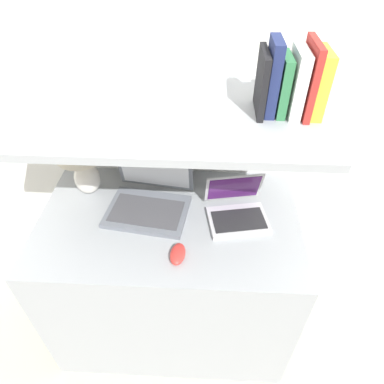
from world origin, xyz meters
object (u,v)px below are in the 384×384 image
(book_red, at_px, (309,79))
(laptop_large, at_px, (150,197))
(laptop_small, at_px, (237,210))
(book_white, at_px, (297,82))
(book_green, at_px, (283,85))
(table_lamp, at_px, (80,151))
(router_box, at_px, (182,169))
(book_navy, at_px, (272,78))
(computer_mouse, at_px, (178,254))
(book_yellow, at_px, (318,83))
(book_black, at_px, (262,83))

(book_red, bearing_deg, laptop_large, -179.98)
(laptop_small, bearing_deg, book_white, 17.23)
(book_red, xyz_separation_m, book_green, (-0.08, 0.00, -0.02))
(table_lamp, bearing_deg, router_box, 13.81)
(router_box, relative_size, book_white, 0.63)
(book_white, bearing_deg, table_lamp, 174.03)
(laptop_large, distance_m, book_white, 0.72)
(laptop_large, height_order, book_navy, book_navy)
(laptop_large, distance_m, laptop_small, 0.37)
(laptop_small, xyz_separation_m, book_white, (0.14, 0.04, 0.53))
(computer_mouse, height_order, book_yellow, book_yellow)
(laptop_small, height_order, book_yellow, book_yellow)
(laptop_large, height_order, book_green, book_green)
(book_green, distance_m, book_black, 0.07)
(table_lamp, height_order, book_yellow, book_yellow)
(book_navy, bearing_deg, computer_mouse, -137.51)
(book_green, bearing_deg, book_black, -180.00)
(computer_mouse, bearing_deg, book_white, 35.82)
(laptop_large, relative_size, laptop_small, 1.34)
(router_box, xyz_separation_m, book_navy, (0.31, -0.18, 0.51))
(table_lamp, relative_size, laptop_large, 0.91)
(laptop_small, xyz_separation_m, book_green, (0.10, 0.04, 0.52))
(router_box, bearing_deg, laptop_small, -43.50)
(book_red, height_order, book_white, book_red)
(laptop_large, xyz_separation_m, computer_mouse, (0.14, -0.27, -0.03))
(computer_mouse, xyz_separation_m, book_black, (0.26, 0.27, 0.54))
(book_yellow, bearing_deg, laptop_large, -179.98)
(laptop_large, bearing_deg, router_box, 56.12)
(computer_mouse, height_order, book_green, book_green)
(table_lamp, bearing_deg, laptop_large, -16.28)
(laptop_small, distance_m, router_box, 0.33)
(laptop_large, bearing_deg, book_green, 0.02)
(book_black, bearing_deg, book_green, 0.00)
(router_box, height_order, book_red, book_red)
(book_yellow, xyz_separation_m, book_red, (-0.03, 0.00, 0.01))
(router_box, xyz_separation_m, book_yellow, (0.45, -0.18, 0.50))
(table_lamp, relative_size, book_green, 1.78)
(computer_mouse, height_order, book_black, book_black)
(router_box, xyz_separation_m, book_white, (0.39, -0.18, 0.50))
(laptop_large, distance_m, book_red, 0.76)
(computer_mouse, height_order, book_navy, book_navy)
(table_lamp, relative_size, book_navy, 1.44)
(book_white, height_order, book_green, book_white)
(book_red, bearing_deg, table_lamp, 174.28)
(book_green, height_order, book_navy, book_navy)
(router_box, height_order, book_green, book_green)
(table_lamp, distance_m, computer_mouse, 0.59)
(book_green, bearing_deg, book_yellow, -0.00)
(book_white, bearing_deg, book_black, 180.00)
(table_lamp, xyz_separation_m, book_green, (0.75, -0.08, 0.34))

